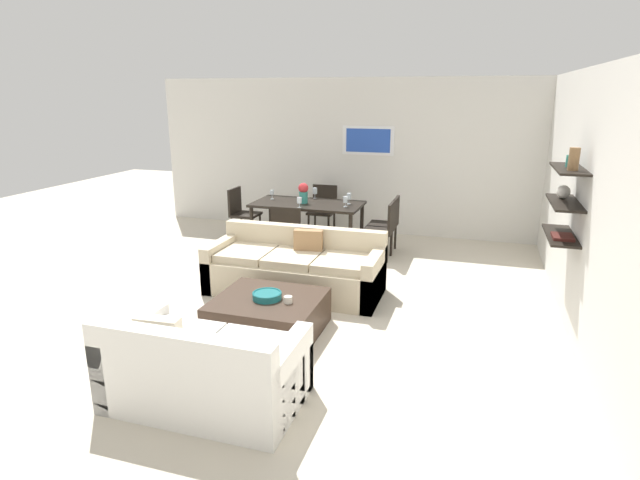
% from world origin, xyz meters
% --- Properties ---
extents(ground_plane, '(18.00, 18.00, 0.00)m').
position_xyz_m(ground_plane, '(0.00, 0.00, 0.00)').
color(ground_plane, beige).
extents(back_wall_unit, '(8.40, 0.09, 2.70)m').
position_xyz_m(back_wall_unit, '(0.30, 3.53, 1.35)').
color(back_wall_unit, silver).
rests_on(back_wall_unit, ground).
extents(right_wall_shelf_unit, '(0.34, 8.20, 2.70)m').
position_xyz_m(right_wall_shelf_unit, '(3.03, 0.59, 1.35)').
color(right_wall_shelf_unit, silver).
rests_on(right_wall_shelf_unit, ground).
extents(sofa_beige, '(2.17, 0.90, 0.78)m').
position_xyz_m(sofa_beige, '(-0.12, 0.34, 0.29)').
color(sofa_beige, beige).
rests_on(sofa_beige, ground).
extents(loveseat_white, '(1.52, 0.90, 0.78)m').
position_xyz_m(loveseat_white, '(0.02, -2.19, 0.29)').
color(loveseat_white, white).
rests_on(loveseat_white, ground).
extents(coffee_table, '(1.09, 0.99, 0.38)m').
position_xyz_m(coffee_table, '(0.00, -0.83, 0.19)').
color(coffee_table, '#38281E').
rests_on(coffee_table, ground).
extents(decorative_bowl, '(0.31, 0.31, 0.07)m').
position_xyz_m(decorative_bowl, '(0.00, -0.85, 0.42)').
color(decorative_bowl, '#19666B').
rests_on(decorative_bowl, coffee_table).
extents(candle_jar, '(0.09, 0.09, 0.07)m').
position_xyz_m(candle_jar, '(0.24, -0.88, 0.41)').
color(candle_jar, silver).
rests_on(candle_jar, coffee_table).
extents(dining_table, '(1.74, 0.88, 0.75)m').
position_xyz_m(dining_table, '(-0.59, 2.20, 0.68)').
color(dining_table, black).
rests_on(dining_table, ground).
extents(dining_chair_left_far, '(0.44, 0.44, 0.88)m').
position_xyz_m(dining_chair_left_far, '(-1.87, 2.40, 0.50)').
color(dining_chair_left_far, black).
rests_on(dining_chair_left_far, ground).
extents(dining_chair_head, '(0.44, 0.44, 0.88)m').
position_xyz_m(dining_chair_head, '(-0.59, 3.05, 0.50)').
color(dining_chair_head, black).
rests_on(dining_chair_head, ground).
extents(dining_chair_foot, '(0.44, 0.44, 0.88)m').
position_xyz_m(dining_chair_foot, '(-0.59, 1.35, 0.50)').
color(dining_chair_foot, black).
rests_on(dining_chair_foot, ground).
extents(dining_chair_right_near, '(0.44, 0.44, 0.88)m').
position_xyz_m(dining_chair_right_near, '(0.68, 2.00, 0.50)').
color(dining_chair_right_near, black).
rests_on(dining_chair_right_near, ground).
extents(dining_chair_right_far, '(0.44, 0.44, 0.88)m').
position_xyz_m(dining_chair_right_far, '(0.68, 2.40, 0.50)').
color(dining_chair_right_far, black).
rests_on(dining_chair_right_far, ground).
extents(wine_glass_right_near, '(0.07, 0.07, 0.16)m').
position_xyz_m(wine_glass_right_near, '(0.06, 2.09, 0.86)').
color(wine_glass_right_near, silver).
rests_on(wine_glass_right_near, dining_table).
extents(wine_glass_foot, '(0.07, 0.07, 0.16)m').
position_xyz_m(wine_glass_foot, '(-0.59, 1.82, 0.86)').
color(wine_glass_foot, silver).
rests_on(wine_glass_foot, dining_table).
extents(wine_glass_right_far, '(0.07, 0.07, 0.17)m').
position_xyz_m(wine_glass_right_far, '(0.06, 2.31, 0.87)').
color(wine_glass_right_far, silver).
rests_on(wine_glass_right_far, dining_table).
extents(wine_glass_head, '(0.07, 0.07, 0.18)m').
position_xyz_m(wine_glass_head, '(-0.59, 2.58, 0.87)').
color(wine_glass_head, silver).
rests_on(wine_glass_head, dining_table).
extents(wine_glass_left_far, '(0.06, 0.06, 0.15)m').
position_xyz_m(wine_glass_left_far, '(-1.25, 2.31, 0.86)').
color(wine_glass_left_far, silver).
rests_on(wine_glass_left_far, dining_table).
extents(centerpiece_vase, '(0.16, 0.16, 0.32)m').
position_xyz_m(centerpiece_vase, '(-0.65, 2.17, 0.92)').
color(centerpiece_vase, teal).
rests_on(centerpiece_vase, dining_table).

